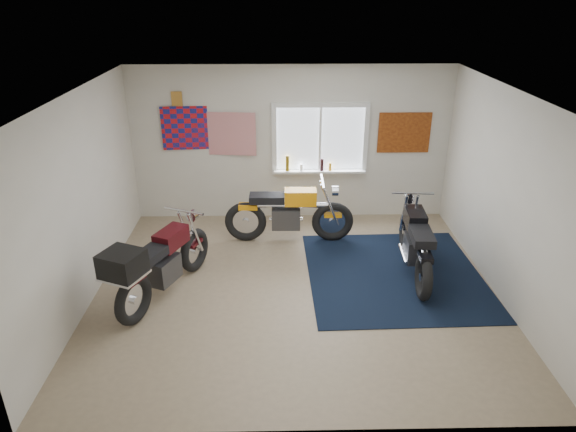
{
  "coord_description": "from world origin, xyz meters",
  "views": [
    {
      "loc": [
        -0.23,
        -6.11,
        3.89
      ],
      "look_at": [
        -0.1,
        0.4,
        0.94
      ],
      "focal_mm": 32.0,
      "sensor_mm": 36.0,
      "label": 1
    }
  ],
  "objects_px": {
    "black_chrome_bike": "(415,243)",
    "maroon_tourer": "(157,264)",
    "yellow_triumph": "(289,214)",
    "navy_rug": "(394,274)"
  },
  "relations": [
    {
      "from": "yellow_triumph",
      "to": "navy_rug",
      "type": "bearing_deg",
      "value": -35.91
    },
    {
      "from": "navy_rug",
      "to": "black_chrome_bike",
      "type": "relative_size",
      "value": 1.26
    },
    {
      "from": "yellow_triumph",
      "to": "maroon_tourer",
      "type": "height_order",
      "value": "yellow_triumph"
    },
    {
      "from": "yellow_triumph",
      "to": "black_chrome_bike",
      "type": "height_order",
      "value": "yellow_triumph"
    },
    {
      "from": "navy_rug",
      "to": "maroon_tourer",
      "type": "distance_m",
      "value": 3.37
    },
    {
      "from": "black_chrome_bike",
      "to": "yellow_triumph",
      "type": "bearing_deg",
      "value": 63.59
    },
    {
      "from": "black_chrome_bike",
      "to": "maroon_tourer",
      "type": "xyz_separation_m",
      "value": [
        -3.57,
        -0.67,
        0.08
      ]
    },
    {
      "from": "navy_rug",
      "to": "maroon_tourer",
      "type": "bearing_deg",
      "value": -169.87
    },
    {
      "from": "navy_rug",
      "to": "yellow_triumph",
      "type": "height_order",
      "value": "yellow_triumph"
    },
    {
      "from": "black_chrome_bike",
      "to": "maroon_tourer",
      "type": "bearing_deg",
      "value": 104.53
    }
  ]
}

